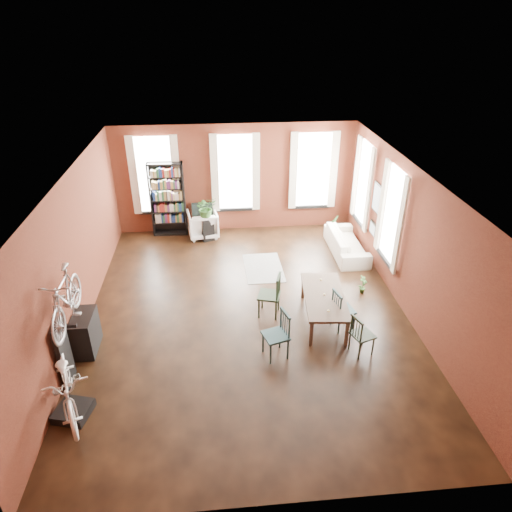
{
  "coord_description": "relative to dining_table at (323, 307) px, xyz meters",
  "views": [
    {
      "loc": [
        -0.6,
        -8.33,
        6.05
      ],
      "look_at": [
        0.24,
        0.6,
        1.13
      ],
      "focal_mm": 32.0,
      "sensor_mm": 36.0,
      "label": 1
    }
  ],
  "objects": [
    {
      "name": "cream_sofa",
      "position": [
        1.33,
        2.98,
        0.09
      ],
      "size": [
        0.61,
        2.08,
        0.81
      ],
      "primitive_type": "imported",
      "rotation": [
        0.0,
        0.0,
        1.57
      ],
      "color": "beige",
      "rests_on": "ground"
    },
    {
      "name": "bicycle_hung",
      "position": [
        -4.77,
        -1.42,
        1.81
      ],
      "size": [
        0.47,
        1.0,
        1.66
      ],
      "primitive_type": "imported",
      "color": "#A5A8AD",
      "rests_on": "bike_wall_rack"
    },
    {
      "name": "bookshelf",
      "position": [
        -3.62,
        4.68,
        0.78
      ],
      "size": [
        1.0,
        0.32,
        2.2
      ],
      "primitive_type": "cube",
      "color": "black",
      "rests_on": "ground"
    },
    {
      "name": "plant_stand",
      "position": [
        -2.51,
        4.19,
        0.02
      ],
      "size": [
        0.43,
        0.43,
        0.68
      ],
      "primitive_type": "cube",
      "rotation": [
        0.0,
        0.0,
        0.32
      ],
      "color": "black",
      "rests_on": "ground"
    },
    {
      "name": "striped_rug",
      "position": [
        -1.05,
        2.35,
        -0.31
      ],
      "size": [
        1.0,
        1.57,
        0.01
      ],
      "primitive_type": "cube",
      "rotation": [
        0.0,
        0.0,
        0.02
      ],
      "color": "black",
      "rests_on": "ground"
    },
    {
      "name": "bike_wall_rack",
      "position": [
        -5.02,
        -1.42,
        0.33
      ],
      "size": [
        0.16,
        0.6,
        1.3
      ],
      "primitive_type": "cube",
      "color": "black",
      "rests_on": "ground"
    },
    {
      "name": "white_armchair",
      "position": [
        -2.64,
        4.42,
        0.11
      ],
      "size": [
        0.95,
        0.9,
        0.87
      ],
      "primitive_type": "imported",
      "rotation": [
        0.0,
        0.0,
        3.29
      ],
      "color": "white",
      "rests_on": "ground"
    },
    {
      "name": "dining_chair_b",
      "position": [
        -1.15,
        0.32,
        0.18
      ],
      "size": [
        0.58,
        0.58,
        1.01
      ],
      "primitive_type": "cube",
      "rotation": [
        0.0,
        0.0,
        -1.86
      ],
      "color": "black",
      "rests_on": "ground"
    },
    {
      "name": "plant_on_stand",
      "position": [
        -2.51,
        4.17,
        0.62
      ],
      "size": [
        0.78,
        0.82,
        0.51
      ],
      "primitive_type": "imported",
      "rotation": [
        0.0,
        0.0,
        0.35
      ],
      "color": "#316126",
      "rests_on": "plant_stand"
    },
    {
      "name": "bike_trainer",
      "position": [
        -4.76,
        -2.23,
        -0.24
      ],
      "size": [
        0.67,
        0.67,
        0.16
      ],
      "primitive_type": "cube",
      "rotation": [
        0.0,
        0.0,
        -0.26
      ],
      "color": "black",
      "rests_on": "ground"
    },
    {
      "name": "bicycle_floor",
      "position": [
        -4.75,
        -2.2,
        0.78
      ],
      "size": [
        0.96,
        1.16,
        1.88
      ],
      "primitive_type": "imported",
      "rotation": [
        0.0,
        0.0,
        0.35
      ],
      "color": "silver",
      "rests_on": "bike_trainer"
    },
    {
      "name": "dining_chair_a",
      "position": [
        -1.19,
        -1.06,
        0.17
      ],
      "size": [
        0.56,
        0.56,
        0.98
      ],
      "primitive_type": "cube",
      "rotation": [
        0.0,
        0.0,
        -1.27
      ],
      "color": "#1B393D",
      "rests_on": "ground"
    },
    {
      "name": "plant_by_sofa",
      "position": [
        1.17,
        4.02,
        -0.16
      ],
      "size": [
        0.62,
        0.79,
        0.31
      ],
      "primitive_type": "imported",
      "rotation": [
        0.0,
        0.0,
        0.39
      ],
      "color": "#2C6126",
      "rests_on": "ground"
    },
    {
      "name": "plant_small",
      "position": [
        1.18,
        0.96,
        -0.23
      ],
      "size": [
        0.52,
        0.49,
        0.17
      ],
      "primitive_type": "imported",
      "rotation": [
        0.0,
        0.0,
        0.87
      ],
      "color": "#335B24",
      "rests_on": "ground"
    },
    {
      "name": "dining_chair_d",
      "position": [
        0.35,
        -0.31,
        0.14
      ],
      "size": [
        0.51,
        0.51,
        0.91
      ],
      "primitive_type": "cube",
      "rotation": [
        0.0,
        0.0,
        1.81
      ],
      "color": "#1A3739",
      "rests_on": "ground"
    },
    {
      "name": "dining_chair_c",
      "position": [
        0.51,
        -1.12,
        0.11
      ],
      "size": [
        0.51,
        0.51,
        0.86
      ],
      "primitive_type": "cube",
      "rotation": [
        0.0,
        0.0,
        1.91
      ],
      "color": "black",
      "rests_on": "ground"
    },
    {
      "name": "room",
      "position": [
        -1.37,
        1.0,
        1.82
      ],
      "size": [
        9.0,
        9.04,
        3.22
      ],
      "color": "black",
      "rests_on": "ground"
    },
    {
      "name": "dining_table",
      "position": [
        0.0,
        0.0,
        0.0
      ],
      "size": [
        1.02,
        1.94,
        0.64
      ],
      "primitive_type": "cube",
      "rotation": [
        0.0,
        0.0,
        -0.09
      ],
      "color": "#49372B",
      "rests_on": "ground"
    },
    {
      "name": "console_table",
      "position": [
        -4.9,
        -0.52,
        0.08
      ],
      "size": [
        0.4,
        0.8,
        0.8
      ],
      "primitive_type": "cube",
      "color": "black",
      "rests_on": "ground"
    }
  ]
}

